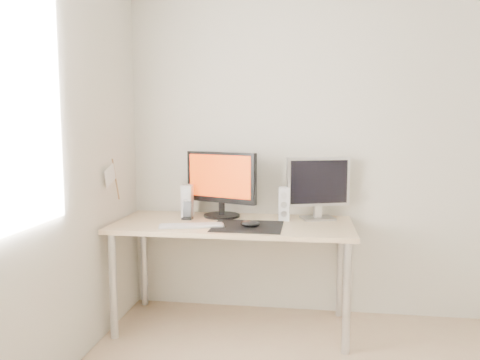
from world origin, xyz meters
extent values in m
plane|color=silver|center=(0.00, 1.75, 1.25)|extent=(3.50, 0.00, 3.50)
cube|color=black|center=(-0.82, 1.27, 0.73)|extent=(0.45, 0.40, 0.00)
ellipsoid|color=black|center=(-0.80, 1.24, 0.76)|extent=(0.12, 0.07, 0.04)
cube|color=#D1B587|center=(-0.93, 1.38, 0.71)|extent=(1.60, 0.70, 0.03)
cylinder|color=silver|center=(-1.67, 1.09, 0.35)|extent=(0.05, 0.05, 0.70)
cylinder|color=silver|center=(-0.19, 1.09, 0.35)|extent=(0.05, 0.05, 0.70)
cylinder|color=silver|center=(-1.67, 1.67, 0.35)|extent=(0.05, 0.05, 0.70)
cylinder|color=silver|center=(-0.19, 1.67, 0.35)|extent=(0.05, 0.05, 0.70)
cylinder|color=black|center=(-1.04, 1.57, 0.74)|extent=(0.34, 0.34, 0.02)
cylinder|color=black|center=(-1.04, 1.57, 0.81)|extent=(0.05, 0.05, 0.12)
cube|color=black|center=(-1.05, 1.56, 1.02)|extent=(0.53, 0.24, 0.36)
cube|color=#DA580B|center=(-1.05, 1.54, 1.03)|extent=(0.47, 0.18, 0.30)
cube|color=#ABABAD|center=(-0.36, 1.58, 0.74)|extent=(0.26, 0.22, 0.01)
cube|color=silver|center=(-0.36, 1.58, 0.80)|extent=(0.06, 0.05, 0.10)
cube|color=silver|center=(-0.36, 1.58, 0.99)|extent=(0.44, 0.18, 0.34)
cube|color=black|center=(-0.36, 1.56, 0.99)|extent=(0.39, 0.14, 0.30)
cube|color=white|center=(-1.29, 1.54, 0.85)|extent=(0.07, 0.08, 0.23)
cylinder|color=silver|center=(-1.29, 1.50, 0.78)|extent=(0.04, 0.01, 0.04)
cylinder|color=#ADADAF|center=(-1.29, 1.50, 0.85)|extent=(0.04, 0.01, 0.04)
cylinder|color=silver|center=(-1.29, 1.50, 0.91)|extent=(0.04, 0.01, 0.04)
cube|color=white|center=(-0.59, 1.51, 0.85)|extent=(0.07, 0.08, 0.23)
cylinder|color=silver|center=(-0.59, 1.47, 0.78)|extent=(0.04, 0.01, 0.04)
cylinder|color=#BABABD|center=(-0.59, 1.47, 0.85)|extent=(0.04, 0.01, 0.04)
cylinder|color=silver|center=(-0.59, 1.47, 0.91)|extent=(0.04, 0.01, 0.04)
cube|color=silver|center=(-1.18, 1.21, 0.73)|extent=(0.44, 0.22, 0.01)
cube|color=silver|center=(-1.18, 1.21, 0.74)|extent=(0.41, 0.20, 0.01)
cube|color=black|center=(-1.26, 1.44, 0.74)|extent=(0.07, 0.06, 0.02)
cube|color=black|center=(-1.26, 1.44, 0.80)|extent=(0.06, 0.03, 0.11)
cylinder|color=#A57F54|center=(-1.72, 1.30, 1.02)|extent=(0.01, 0.10, 0.29)
cube|color=white|center=(-1.72, 1.21, 1.06)|extent=(0.00, 0.19, 0.15)
camera|label=1|loc=(-0.44, -1.68, 1.38)|focal=35.00mm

